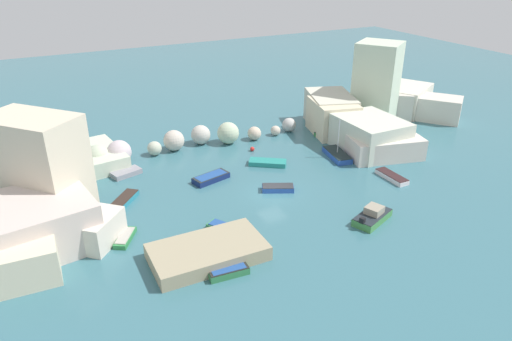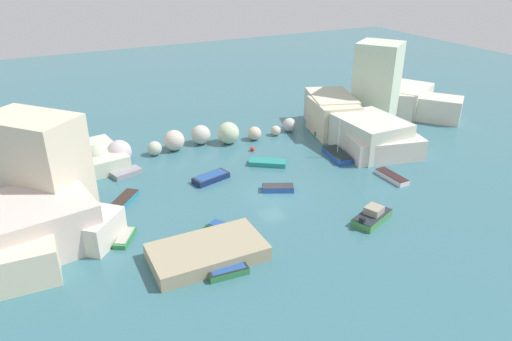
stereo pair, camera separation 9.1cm
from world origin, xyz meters
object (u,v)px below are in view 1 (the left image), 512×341
object	(u,v)px
moored_boat_0	(337,155)
moored_boat_11	(126,173)
moored_boat_4	(268,163)
moored_boat_7	(221,227)
moored_boat_2	(211,178)
moored_boat_8	(392,177)
moored_boat_6	(123,201)
moored_boat_5	(278,188)
channel_buoy	(252,149)
stone_dock	(208,252)
moored_boat_9	(228,270)
moored_boat_1	(373,216)
moored_boat_3	(325,133)
moored_boat_10	(125,238)

from	to	relation	value
moored_boat_0	moored_boat_11	bearing A→B (deg)	85.14
moored_boat_4	moored_boat_7	bearing A→B (deg)	-99.61
moored_boat_2	moored_boat_4	xyz separation A→B (m)	(7.14, 0.74, -0.07)
moored_boat_7	moored_boat_8	size ratio (longest dim) A/B	0.69
moored_boat_6	moored_boat_8	distance (m)	27.51
moored_boat_0	moored_boat_5	size ratio (longest dim) A/B	1.41
channel_buoy	moored_boat_0	world-z (taller)	moored_boat_0
stone_dock	moored_boat_9	distance (m)	2.58
moored_boat_6	moored_boat_11	size ratio (longest dim) A/B	1.18
stone_dock	moored_boat_0	xyz separation A→B (m)	(20.70, 11.46, -0.25)
channel_buoy	moored_boat_1	size ratio (longest dim) A/B	0.12
moored_boat_3	moored_boat_8	bearing A→B (deg)	70.35
stone_dock	moored_boat_4	bearing A→B (deg)	46.75
moored_boat_2	moored_boat_10	bearing A→B (deg)	18.86
stone_dock	moored_boat_8	bearing A→B (deg)	10.67
moored_boat_9	moored_boat_11	bearing A→B (deg)	-77.96
moored_boat_5	moored_boat_9	bearing A→B (deg)	71.28
moored_boat_3	moored_boat_5	distance (m)	16.84
moored_boat_1	moored_boat_9	bearing A→B (deg)	162.37
stone_dock	moored_boat_2	bearing A→B (deg)	66.79
moored_boat_2	moored_boat_7	size ratio (longest dim) A/B	1.55
moored_boat_4	moored_boat_7	xyz separation A→B (m)	(-9.98, -10.03, 0.01)
moored_boat_7	moored_boat_10	distance (m)	8.09
moored_boat_2	moored_boat_8	bearing A→B (deg)	139.31
moored_boat_6	moored_boat_7	world-z (taller)	moored_boat_7
moored_boat_2	moored_boat_0	bearing A→B (deg)	161.05
stone_dock	moored_boat_3	xyz separation A→B (m)	(23.54, 18.10, -0.28)
moored_boat_1	moored_boat_7	xyz separation A→B (m)	(-12.61, 4.77, -0.22)
moored_boat_2	stone_dock	bearing A→B (deg)	52.11
moored_boat_0	moored_boat_2	bearing A→B (deg)	96.64
moored_boat_0	moored_boat_10	xyz separation A→B (m)	(-25.91, -5.89, -0.12)
moored_boat_0	moored_boat_9	bearing A→B (deg)	135.64
moored_boat_2	moored_boat_4	world-z (taller)	moored_boat_2
moored_boat_4	moored_boat_0	bearing A→B (deg)	22.28
moored_boat_1	moored_boat_6	size ratio (longest dim) A/B	1.12
moored_boat_5	moored_boat_8	xyz separation A→B (m)	(12.00, -3.18, -0.02)
channel_buoy	moored_boat_4	distance (m)	4.32
moored_boat_5	moored_boat_11	xyz separation A→B (m)	(-12.72, 10.50, -0.01)
moored_boat_7	moored_boat_1	bearing A→B (deg)	-142.57
stone_dock	moored_boat_3	bearing A→B (deg)	37.56
moored_boat_0	moored_boat_4	world-z (taller)	moored_boat_0
moored_boat_0	moored_boat_8	xyz separation A→B (m)	(1.82, -7.21, -0.08)
moored_boat_11	moored_boat_8	bearing A→B (deg)	-45.41
moored_boat_1	moored_boat_8	distance (m)	9.31
moored_boat_4	moored_boat_5	size ratio (longest dim) A/B	1.25
moored_boat_5	moored_boat_3	bearing A→B (deg)	-114.29
moored_boat_2	moored_boat_6	distance (m)	9.35
moored_boat_1	moored_boat_8	size ratio (longest dim) A/B	1.13
moored_boat_8	moored_boat_10	xyz separation A→B (m)	(-27.73, 1.32, -0.03)
moored_boat_5	stone_dock	bearing A→B (deg)	61.54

